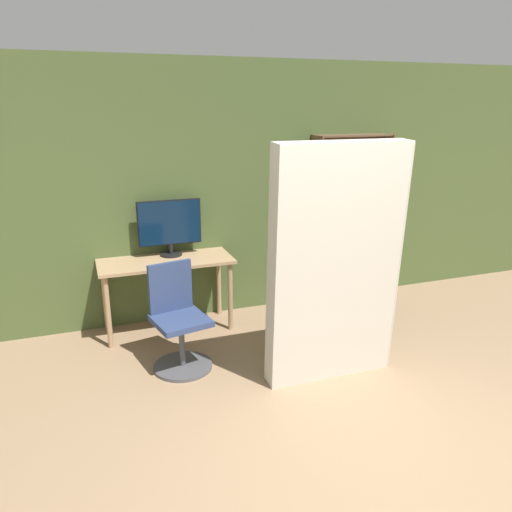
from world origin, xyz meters
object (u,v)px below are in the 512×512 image
at_px(office_chair, 179,327).
at_px(bookshelf, 339,224).
at_px(monitor, 170,225).
at_px(mattress_near, 336,266).

distance_m(office_chair, bookshelf, 2.36).
distance_m(monitor, mattress_near, 1.87).
relative_size(office_chair, bookshelf, 0.48).
distance_m(monitor, office_chair, 1.17).
bearing_deg(bookshelf, office_chair, -155.51).
xyz_separation_m(office_chair, mattress_near, (1.19, -0.62, 0.62)).
bearing_deg(mattress_near, bookshelf, 60.21).
bearing_deg(monitor, office_chair, -97.86).
height_order(monitor, mattress_near, mattress_near).
bearing_deg(mattress_near, monitor, 124.48).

